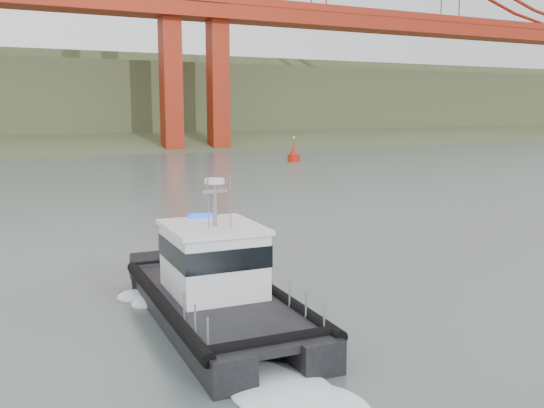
# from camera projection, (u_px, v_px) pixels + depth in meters

# --- Properties ---
(ground) EXTENTS (400.00, 400.00, 0.00)m
(ground) POSITION_uv_depth(u_px,v_px,m) (317.00, 290.00, 23.15)
(ground) COLOR #566662
(ground) RESTS_ON ground
(headlands) EXTENTS (500.00, 105.36, 27.12)m
(headlands) POSITION_uv_depth(u_px,v_px,m) (22.00, 108.00, 132.71)
(headlands) COLOR #404D2C
(headlands) RESTS_ON ground
(patrol_boat) EXTENTS (4.18, 10.22, 4.87)m
(patrol_boat) POSITION_uv_depth(u_px,v_px,m) (216.00, 286.00, 19.57)
(patrol_boat) COLOR black
(patrol_boat) RESTS_ON ground
(nav_buoy) EXTENTS (1.65, 1.65, 3.44)m
(nav_buoy) POSITION_uv_depth(u_px,v_px,m) (294.00, 155.00, 79.20)
(nav_buoy) COLOR #B71E0C
(nav_buoy) RESTS_ON ground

